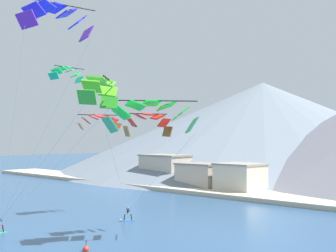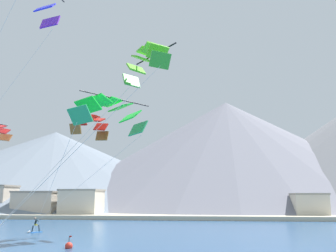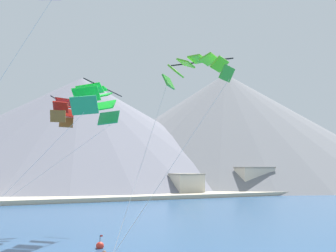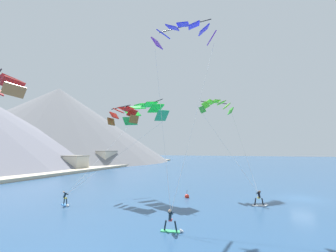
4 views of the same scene
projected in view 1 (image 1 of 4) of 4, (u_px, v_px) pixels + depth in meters
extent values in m
cylinder|color=#14232D|center=(3.00, 228.00, 46.18)|extent=(0.15, 0.26, 0.73)
cylinder|color=#14232D|center=(1.00, 220.00, 45.98)|extent=(0.53, 0.14, 0.40)
cylinder|color=black|center=(0.00, 220.00, 45.77)|extent=(0.09, 0.52, 0.03)
cube|color=#337FDB|center=(128.00, 221.00, 52.76)|extent=(1.07, 1.48, 0.07)
cylinder|color=#14232D|center=(131.00, 217.00, 52.88)|extent=(0.21, 0.25, 0.68)
cylinder|color=#14232D|center=(124.00, 217.00, 52.65)|extent=(0.21, 0.25, 0.68)
cube|color=yellow|center=(128.00, 214.00, 52.78)|extent=(0.35, 0.33, 0.12)
cylinder|color=#14232D|center=(128.00, 211.00, 52.86)|extent=(0.42, 0.35, 0.58)
cylinder|color=#14232D|center=(129.00, 210.00, 52.80)|extent=(0.47, 0.30, 0.37)
cylinder|color=#14232D|center=(127.00, 210.00, 52.74)|extent=(0.47, 0.30, 0.37)
cylinder|color=black|center=(128.00, 210.00, 52.60)|extent=(0.27, 0.47, 0.03)
sphere|color=tan|center=(128.00, 208.00, 52.99)|extent=(0.21, 0.21, 0.21)
cone|color=white|center=(120.00, 220.00, 52.51)|extent=(0.46, 0.43, 0.36)
cube|color=purple|center=(86.00, 34.00, 43.77)|extent=(1.82, 0.96, 1.46)
cube|color=#2A2DEB|center=(78.00, 22.00, 43.25)|extent=(1.86, 1.18, 1.30)
cube|color=#2A2DEB|center=(67.00, 13.00, 42.45)|extent=(1.88, 1.40, 0.99)
cube|color=#2A2DEB|center=(55.00, 8.00, 41.45)|extent=(1.87, 1.59, 0.57)
cube|color=#2A2DEB|center=(44.00, 7.00, 40.37)|extent=(1.85, 1.69, 0.99)
cube|color=#2A2DEB|center=(34.00, 11.00, 39.34)|extent=(1.80, 1.63, 1.30)
cube|color=purple|center=(27.00, 20.00, 38.47)|extent=(1.75, 1.41, 1.46)
cylinder|color=black|center=(61.00, 4.00, 41.00)|extent=(0.96, 6.82, 0.10)
cylinder|color=silver|center=(44.00, 132.00, 44.84)|extent=(8.10, 4.79, 17.27)
cylinder|color=silver|center=(12.00, 132.00, 41.95)|extent=(9.08, 2.42, 17.27)
cube|color=#28A85E|center=(192.00, 125.00, 44.00)|extent=(2.19, 2.10, 1.57)
cube|color=#17E432|center=(181.00, 114.00, 43.90)|extent=(2.39, 2.34, 1.33)
cube|color=#17E432|center=(167.00, 106.00, 43.64)|extent=(2.53, 2.43, 0.94)
cube|color=#17E432|center=(151.00, 103.00, 43.25)|extent=(2.61, 2.39, 0.46)
cube|color=#17E432|center=(135.00, 105.00, 42.77)|extent=(2.61, 2.26, 0.94)
cube|color=#17E432|center=(121.00, 113.00, 42.26)|extent=(2.55, 1.99, 1.33)
cube|color=#28A85E|center=(110.00, 125.00, 41.76)|extent=(2.43, 1.62, 1.57)
cylinder|color=black|center=(154.00, 101.00, 42.35)|extent=(5.04, 6.43, 0.10)
cylinder|color=silver|center=(159.00, 175.00, 48.30)|extent=(11.27, 1.30, 8.72)
cylinder|color=silver|center=(118.00, 176.00, 47.07)|extent=(7.23, 8.77, 8.72)
cube|color=green|center=(109.00, 102.00, 34.83)|extent=(1.29, 1.31, 1.04)
cube|color=#5ECF22|center=(108.00, 91.00, 34.24)|extent=(1.46, 1.49, 0.90)
cube|color=#5ECF22|center=(106.00, 83.00, 33.43)|extent=(1.58, 1.57, 0.64)
cube|color=#5ECF22|center=(102.00, 79.00, 32.49)|extent=(1.63, 1.56, 0.30)
cube|color=#5ECF22|center=(97.00, 80.00, 31.55)|extent=(1.63, 1.49, 0.64)
cube|color=#5ECF22|center=(92.00, 86.00, 30.73)|extent=(1.57, 1.31, 0.90)
cube|color=green|center=(87.00, 97.00, 30.15)|extent=(1.44, 1.06, 1.04)
cylinder|color=black|center=(110.00, 80.00, 32.39)|extent=(3.37, 3.64, 0.10)
cylinder|color=silver|center=(45.00, 178.00, 34.38)|extent=(5.87, 7.22, 10.28)
cylinder|color=silver|center=(29.00, 181.00, 31.86)|extent=(8.78, 3.01, 10.28)
cube|color=#CA743A|center=(80.00, 126.00, 57.36)|extent=(1.61, 1.28, 1.11)
cube|color=red|center=(86.00, 120.00, 57.60)|extent=(1.67, 1.40, 1.01)
cube|color=red|center=(93.00, 117.00, 57.99)|extent=(1.72, 1.41, 0.79)
cube|color=red|center=(100.00, 116.00, 58.48)|extent=(1.75, 1.32, 0.50)
cube|color=red|center=(107.00, 117.00, 59.03)|extent=(1.76, 1.18, 0.79)
cube|color=red|center=(112.00, 121.00, 59.58)|extent=(1.74, 0.96, 1.01)
cube|color=#CA743A|center=(117.00, 126.00, 60.07)|extent=(1.71, 0.67, 1.11)
cylinder|color=black|center=(98.00, 115.00, 59.07)|extent=(2.36, 4.68, 0.10)
cube|color=#935B25|center=(127.00, 131.00, 45.24)|extent=(1.33, 0.93, 1.09)
cube|color=red|center=(132.00, 122.00, 45.38)|extent=(1.45, 1.25, 0.99)
cube|color=red|center=(139.00, 116.00, 45.71)|extent=(1.54, 1.40, 0.72)
cube|color=red|center=(149.00, 114.00, 46.15)|extent=(1.57, 1.38, 0.31)
cube|color=red|center=(157.00, 117.00, 46.65)|extent=(1.55, 1.26, 0.72)
cube|color=red|center=(164.00, 123.00, 47.09)|extent=(1.50, 0.98, 0.99)
cube|color=#935B25|center=(167.00, 132.00, 47.41)|extent=(1.41, 0.59, 1.09)
cylinder|color=black|center=(146.00, 114.00, 46.67)|extent=(1.97, 4.09, 0.10)
cube|color=#18BD7F|center=(79.00, 80.00, 65.99)|extent=(1.59, 0.79, 1.02)
cube|color=#28D35D|center=(76.00, 74.00, 65.51)|extent=(1.63, 1.05, 0.87)
cube|color=#28D35D|center=(71.00, 70.00, 64.83)|extent=(1.66, 1.22, 0.63)
cube|color=#28D35D|center=(66.00, 68.00, 64.04)|extent=(1.67, 1.30, 0.32)
cube|color=#28D35D|center=(61.00, 69.00, 63.22)|extent=(1.65, 1.34, 0.63)
cube|color=#28D35D|center=(57.00, 71.00, 62.46)|extent=(1.61, 1.28, 0.87)
cube|color=#18BD7F|center=(54.00, 76.00, 61.84)|extent=(1.55, 1.12, 1.02)
cylinder|color=black|center=(70.00, 67.00, 63.69)|extent=(0.52, 5.08, 0.10)
sphere|color=red|center=(86.00, 249.00, 38.76)|extent=(0.56, 0.56, 0.56)
cylinder|color=black|center=(86.00, 243.00, 38.77)|extent=(0.04, 0.04, 0.44)
cube|color=red|center=(87.00, 241.00, 38.71)|extent=(0.18, 0.01, 0.12)
cube|color=beige|center=(165.00, 170.00, 92.50)|extent=(9.19, 5.96, 5.70)
cube|color=gray|center=(165.00, 155.00, 92.57)|extent=(9.56, 6.20, 0.30)
cube|color=#B7AD9E|center=(201.00, 177.00, 83.66)|extent=(7.87, 5.70, 4.50)
cube|color=gray|center=(201.00, 164.00, 83.72)|extent=(8.19, 5.93, 0.30)
cube|color=beige|center=(240.00, 180.00, 77.49)|extent=(6.90, 6.15, 4.82)
cube|color=gray|center=(240.00, 164.00, 77.55)|extent=(7.18, 6.39, 0.30)
cone|color=slate|center=(263.00, 127.00, 130.97)|extent=(113.91, 113.91, 24.80)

